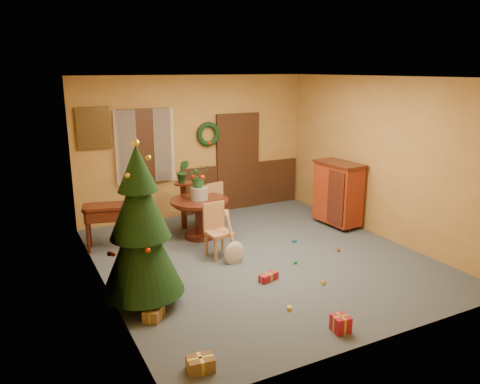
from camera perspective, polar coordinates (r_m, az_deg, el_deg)
room_envelope at (r=9.91m, az=-4.13°, el=3.69°), size 5.50×5.50×5.50m
dining_table at (r=8.56m, az=-4.96°, el=-2.31°), size 1.06×1.06×0.73m
urn at (r=8.47m, az=-5.01°, el=-0.14°), size 0.32×0.32×0.23m
centerpiece_plant at (r=8.39m, az=-5.05°, el=2.00°), size 0.37×0.32×0.42m
chair_near at (r=7.73m, az=-2.83°, el=-4.41°), size 0.42×0.42×0.90m
chair_far at (r=9.16m, az=-3.48°, el=-1.30°), size 0.47×0.47×0.90m
guitar at (r=7.43m, az=-0.73°, el=-5.75°), size 0.45×0.59×0.80m
plant_stand at (r=9.04m, az=-6.89°, el=-0.99°), size 0.36×0.36×0.92m
stand_plant at (r=8.91m, az=-7.01°, el=2.53°), size 0.30×0.27×0.44m
christmas_tree at (r=6.08m, az=-12.04°, el=-4.51°), size 1.07×1.07×2.20m
writing_desk at (r=8.29m, az=-15.54°, el=-2.79°), size 0.96×0.64×0.79m
sideboard at (r=9.33m, az=11.86°, el=-0.02°), size 0.60×1.03×1.28m
gift_a at (r=5.16m, az=-4.84°, el=-20.14°), size 0.29×0.23×0.15m
gift_b at (r=5.88m, az=12.17°, el=-15.41°), size 0.22×0.22×0.20m
gift_c at (r=6.10m, az=-10.46°, el=-14.31°), size 0.33×0.35×0.16m
gift_d at (r=7.00m, az=3.50°, el=-10.30°), size 0.33×0.21×0.11m
toy_a at (r=8.49m, az=6.62°, el=-5.95°), size 0.09×0.08×0.05m
toy_b at (r=7.60m, az=6.78°, el=-8.49°), size 0.06×0.06×0.06m
toy_c at (r=6.25m, az=6.02°, el=-13.91°), size 0.09×0.09×0.05m
toy_d at (r=8.19m, az=11.93°, el=-6.94°), size 0.06×0.06×0.06m
toy_e at (r=6.99m, az=10.11°, el=-10.81°), size 0.09×0.08×0.05m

